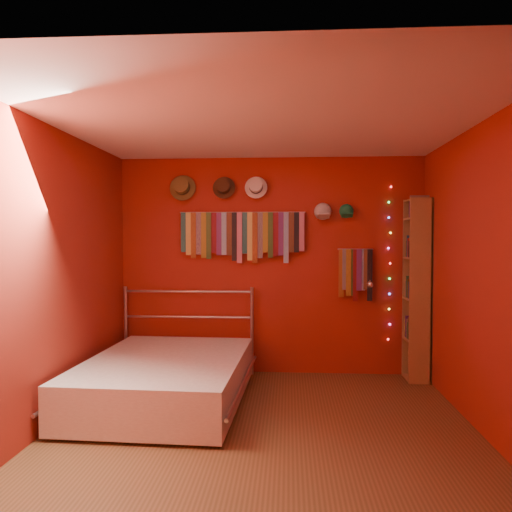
% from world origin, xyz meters
% --- Properties ---
extents(ground, '(3.50, 3.50, 0.00)m').
position_xyz_m(ground, '(0.00, 0.00, 0.00)').
color(ground, brown).
rests_on(ground, ground).
extents(back_wall, '(3.50, 0.02, 2.50)m').
position_xyz_m(back_wall, '(0.00, 1.75, 1.25)').
color(back_wall, maroon).
rests_on(back_wall, ground).
extents(right_wall, '(0.02, 3.50, 2.50)m').
position_xyz_m(right_wall, '(1.75, 0.00, 1.25)').
color(right_wall, maroon).
rests_on(right_wall, ground).
extents(left_wall, '(0.02, 3.50, 2.50)m').
position_xyz_m(left_wall, '(-1.75, 0.00, 1.25)').
color(left_wall, maroon).
rests_on(left_wall, ground).
extents(ceiling, '(3.50, 3.50, 0.02)m').
position_xyz_m(ceiling, '(0.00, 0.00, 2.50)').
color(ceiling, white).
rests_on(ceiling, back_wall).
extents(tie_rack, '(1.45, 0.03, 0.59)m').
position_xyz_m(tie_rack, '(-0.33, 1.68, 1.62)').
color(tie_rack, '#B1B2B6').
rests_on(tie_rack, back_wall).
extents(small_tie_rack, '(0.40, 0.03, 0.60)m').
position_xyz_m(small_tie_rack, '(0.97, 1.68, 1.19)').
color(small_tie_rack, '#B1B2B6').
rests_on(small_tie_rack, back_wall).
extents(fedora_olive, '(0.30, 0.16, 0.30)m').
position_xyz_m(fedora_olive, '(-1.02, 1.65, 2.16)').
color(fedora_olive, brown).
rests_on(fedora_olive, back_wall).
extents(fedora_brown, '(0.26, 0.14, 0.26)m').
position_xyz_m(fedora_brown, '(-0.53, 1.66, 2.16)').
color(fedora_brown, '#412A17').
rests_on(fedora_brown, back_wall).
extents(fedora_white, '(0.26, 0.14, 0.25)m').
position_xyz_m(fedora_white, '(-0.16, 1.66, 2.16)').
color(fedora_white, white).
rests_on(fedora_white, back_wall).
extents(cap_white, '(0.19, 0.24, 0.19)m').
position_xyz_m(cap_white, '(0.60, 1.70, 1.87)').
color(cap_white, silver).
rests_on(cap_white, back_wall).
extents(cap_green, '(0.17, 0.21, 0.17)m').
position_xyz_m(cap_green, '(0.86, 1.70, 1.88)').
color(cap_green, '#1C8049').
rests_on(cap_green, back_wall).
extents(fairy_lights, '(0.05, 0.02, 1.76)m').
position_xyz_m(fairy_lights, '(1.36, 1.71, 1.28)').
color(fairy_lights, '#FF3333').
rests_on(fairy_lights, back_wall).
extents(reading_lamp, '(0.07, 0.29, 0.08)m').
position_xyz_m(reading_lamp, '(1.11, 1.53, 1.06)').
color(reading_lamp, '#B1B2B6').
rests_on(reading_lamp, back_wall).
extents(bookshelf, '(0.25, 0.34, 2.00)m').
position_xyz_m(bookshelf, '(1.66, 1.53, 1.02)').
color(bookshelf, olive).
rests_on(bookshelf, ground).
extents(bed, '(1.59, 2.11, 1.01)m').
position_xyz_m(bed, '(-0.95, 0.60, 0.23)').
color(bed, '#B1B2B6').
rests_on(bed, ground).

